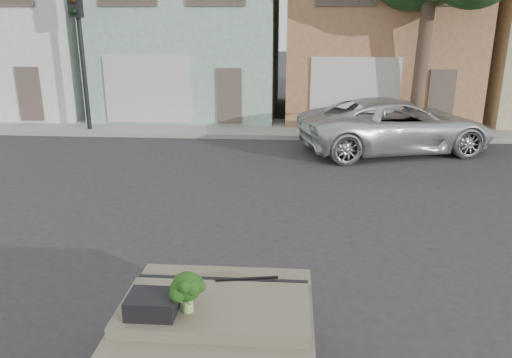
# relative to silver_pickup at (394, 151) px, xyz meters

# --- Properties ---
(ground_plane) EXTENTS (120.00, 120.00, 0.00)m
(ground_plane) POSITION_rel_silver_pickup_xyz_m (-3.92, -7.74, 0.00)
(ground_plane) COLOR #303033
(ground_plane) RESTS_ON ground
(sidewalk) EXTENTS (40.00, 3.00, 0.15)m
(sidewalk) POSITION_rel_silver_pickup_xyz_m (-3.92, 2.76, 0.07)
(sidewalk) COLOR gray
(sidewalk) RESTS_ON ground
(townhouse_white) EXTENTS (7.20, 8.20, 7.55)m
(townhouse_white) POSITION_rel_silver_pickup_xyz_m (-14.92, 6.76, 3.77)
(townhouse_white) COLOR white
(townhouse_white) RESTS_ON ground
(townhouse_mint) EXTENTS (7.20, 8.20, 7.55)m
(townhouse_mint) POSITION_rel_silver_pickup_xyz_m (-7.42, 6.76, 3.77)
(townhouse_mint) COLOR #99C1A9
(townhouse_mint) RESTS_ON ground
(townhouse_tan) EXTENTS (7.20, 8.20, 7.55)m
(townhouse_tan) POSITION_rel_silver_pickup_xyz_m (0.08, 6.76, 3.77)
(townhouse_tan) COLOR #A7744D
(townhouse_tan) RESTS_ON ground
(silver_pickup) EXTENTS (6.34, 4.10, 1.63)m
(silver_pickup) POSITION_rel_silver_pickup_xyz_m (0.00, 0.00, 0.00)
(silver_pickup) COLOR silver
(silver_pickup) RESTS_ON ground
(traffic_signal) EXTENTS (0.40, 0.40, 5.10)m
(traffic_signal) POSITION_rel_silver_pickup_xyz_m (-10.42, 1.76, 2.55)
(traffic_signal) COLOR black
(traffic_signal) RESTS_ON ground
(tree_near) EXTENTS (4.40, 4.00, 8.50)m
(tree_near) POSITION_rel_silver_pickup_xyz_m (1.08, 2.06, 4.25)
(tree_near) COLOR #1B401A
(tree_near) RESTS_ON ground
(car_dashboard) EXTENTS (2.00, 1.80, 1.12)m
(car_dashboard) POSITION_rel_silver_pickup_xyz_m (-3.92, -10.74, 0.56)
(car_dashboard) COLOR #6D6552
(car_dashboard) RESTS_ON ground
(instrument_hump) EXTENTS (0.48, 0.38, 0.20)m
(instrument_hump) POSITION_rel_silver_pickup_xyz_m (-4.50, -11.09, 1.22)
(instrument_hump) COLOR black
(instrument_hump) RESTS_ON car_dashboard
(wiper_arm) EXTENTS (0.69, 0.15, 0.02)m
(wiper_arm) POSITION_rel_silver_pickup_xyz_m (-3.64, -10.36, 1.13)
(wiper_arm) COLOR black
(wiper_arm) RESTS_ON car_dashboard
(broccoli) EXTENTS (0.38, 0.38, 0.43)m
(broccoli) POSITION_rel_silver_pickup_xyz_m (-4.17, -11.03, 1.34)
(broccoli) COLOR #173A0E
(broccoli) RESTS_ON car_dashboard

